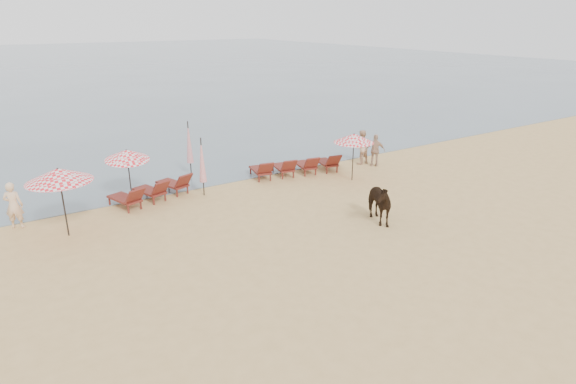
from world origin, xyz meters
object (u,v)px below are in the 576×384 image
at_px(lounger_cluster_left, 153,190).
at_px(umbrella_open_left_a, 59,175).
at_px(umbrella_open_left_b, 127,155).
at_px(umbrella_closed_left, 202,160).
at_px(beachgoer_left, 14,205).
at_px(cow, 376,202).
at_px(lounger_cluster_right, 296,166).
at_px(umbrella_closed_right, 189,143).
at_px(beachgoer_right_a, 361,147).
at_px(beachgoer_right_b, 375,150).
at_px(umbrella_open_right, 354,138).

xyz_separation_m(lounger_cluster_left, umbrella_open_left_a, (-3.54, -1.72, 1.73)).
bearing_deg(umbrella_open_left_b, lounger_cluster_left, -49.21).
height_order(umbrella_closed_left, beachgoer_left, umbrella_closed_left).
bearing_deg(umbrella_closed_left, cow, -55.28).
height_order(lounger_cluster_right, umbrella_closed_right, umbrella_closed_right).
relative_size(beachgoer_right_a, beachgoer_right_b, 1.07).
distance_m(umbrella_open_left_a, beachgoer_right_b, 14.59).
distance_m(umbrella_open_left_b, beachgoer_left, 4.41).
height_order(umbrella_closed_right, beachgoer_right_a, umbrella_closed_right).
xyz_separation_m(lounger_cluster_right, umbrella_open_left_a, (-10.36, -1.43, 1.74)).
bearing_deg(umbrella_open_right, lounger_cluster_right, 125.94).
bearing_deg(lounger_cluster_right, umbrella_closed_right, 159.41).
height_order(umbrella_closed_right, cow, umbrella_closed_right).
height_order(lounger_cluster_left, umbrella_open_right, umbrella_open_right).
relative_size(umbrella_open_right, beachgoer_right_b, 1.35).
relative_size(umbrella_closed_right, cow, 1.41).
height_order(umbrella_open_left_b, beachgoer_left, umbrella_open_left_b).
distance_m(umbrella_open_left_a, beachgoer_right_a, 14.30).
distance_m(umbrella_open_left_a, cow, 10.92).
height_order(cow, beachgoer_right_b, beachgoer_right_b).
bearing_deg(umbrella_open_left_a, cow, -8.95).
bearing_deg(umbrella_open_left_b, lounger_cluster_right, -17.65).
xyz_separation_m(umbrella_closed_left, beachgoer_right_b, (8.98, -0.70, -0.72)).
bearing_deg(cow, beachgoer_right_b, 64.25).
bearing_deg(beachgoer_right_b, beachgoer_right_a, -21.89).
bearing_deg(umbrella_open_right, beachgoer_left, 165.93).
bearing_deg(lounger_cluster_left, beachgoer_right_a, -20.60).
relative_size(umbrella_open_left_a, umbrella_open_left_b, 1.10).
height_order(umbrella_open_left_a, umbrella_closed_right, umbrella_closed_right).
xyz_separation_m(umbrella_open_left_a, beachgoer_right_a, (14.19, 1.18, -1.32)).
relative_size(umbrella_open_right, umbrella_closed_right, 0.84).
bearing_deg(umbrella_open_right, beachgoer_right_b, 20.64).
distance_m(umbrella_open_right, beachgoer_right_a, 2.98).
distance_m(lounger_cluster_right, umbrella_open_right, 3.10).
bearing_deg(umbrella_open_right, beachgoer_right_a, 36.73).
height_order(umbrella_open_right, cow, umbrella_open_right).
height_order(umbrella_open_left_a, umbrella_closed_left, umbrella_closed_left).
xyz_separation_m(lounger_cluster_left, umbrella_open_left_b, (-0.72, 0.56, 1.46)).
distance_m(lounger_cluster_right, cow, 6.29).
xyz_separation_m(umbrella_closed_left, umbrella_closed_right, (0.58, 2.86, 0.07)).
height_order(umbrella_open_right, beachgoer_right_b, umbrella_open_right).
xyz_separation_m(lounger_cluster_right, beachgoer_right_b, (4.16, -0.93, 0.36)).
relative_size(umbrella_open_left_b, umbrella_closed_left, 0.89).
height_order(umbrella_open_left_a, umbrella_open_right, umbrella_open_left_a).
xyz_separation_m(lounger_cluster_right, umbrella_closed_right, (-4.24, 2.62, 1.15)).
height_order(umbrella_open_right, umbrella_closed_right, umbrella_closed_right).
distance_m(lounger_cluster_right, beachgoer_left, 11.78).
relative_size(umbrella_open_left_a, beachgoer_right_b, 1.50).
height_order(umbrella_open_left_b, umbrella_open_right, umbrella_open_left_b).
bearing_deg(umbrella_open_left_b, beachgoer_left, 176.96).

